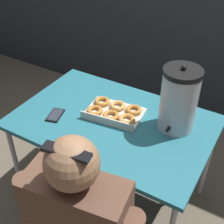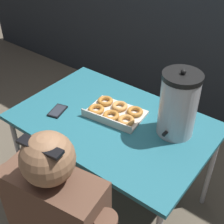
% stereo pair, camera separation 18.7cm
% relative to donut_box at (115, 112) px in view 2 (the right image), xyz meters
% --- Properties ---
extents(ground_plane, '(12.00, 12.00, 0.00)m').
position_rel_donut_box_xyz_m(ground_plane, '(0.02, -0.05, -0.73)').
color(ground_plane, brown).
extents(folding_table, '(1.20, 0.79, 0.71)m').
position_rel_donut_box_xyz_m(folding_table, '(0.02, -0.05, -0.07)').
color(folding_table, '#236675').
rests_on(folding_table, ground).
extents(donut_box, '(0.38, 0.28, 0.05)m').
position_rel_donut_box_xyz_m(donut_box, '(0.00, 0.00, 0.00)').
color(donut_box, beige).
rests_on(donut_box, folding_table).
extents(coffee_urn, '(0.22, 0.24, 0.41)m').
position_rel_donut_box_xyz_m(coffee_urn, '(0.37, 0.08, 0.17)').
color(coffee_urn, '#B7B7BC').
rests_on(coffee_urn, folding_table).
extents(cell_phone, '(0.11, 0.15, 0.01)m').
position_rel_donut_box_xyz_m(cell_phone, '(-0.31, -0.20, -0.02)').
color(cell_phone, black).
rests_on(cell_phone, folding_table).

